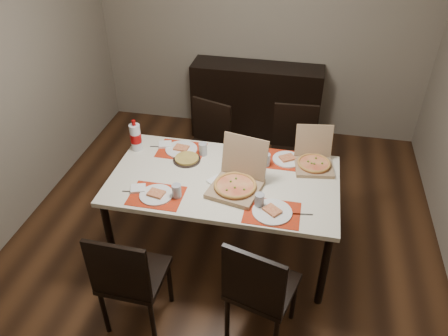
{
  "coord_description": "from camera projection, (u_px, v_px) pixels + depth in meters",
  "views": [
    {
      "loc": [
        0.58,
        -2.88,
        2.83
      ],
      "look_at": [
        0.02,
        -0.17,
        0.85
      ],
      "focal_mm": 35.0,
      "sensor_mm": 36.0,
      "label": 1
    }
  ],
  "objects": [
    {
      "name": "ground",
      "position": [
        226.0,
        233.0,
        4.04
      ],
      "size": [
        3.8,
        4.0,
        0.02
      ],
      "primitive_type": "cube",
      "color": "#422614",
      "rests_on": "ground"
    },
    {
      "name": "room_walls",
      "position": [
        238.0,
        30.0,
        3.37
      ],
      "size": [
        3.84,
        4.02,
        2.62
      ],
      "color": "gray",
      "rests_on": "ground"
    },
    {
      "name": "sideboard",
      "position": [
        256.0,
        102.0,
        5.19
      ],
      "size": [
        1.5,
        0.4,
        0.9
      ],
      "primitive_type": "cube",
      "color": "black",
      "rests_on": "ground"
    },
    {
      "name": "dining_table",
      "position": [
        224.0,
        185.0,
        3.5
      ],
      "size": [
        1.8,
        1.0,
        0.75
      ],
      "color": "beige",
      "rests_on": "ground"
    },
    {
      "name": "chair_near_left",
      "position": [
        129.0,
        277.0,
        2.95
      ],
      "size": [
        0.43,
        0.43,
        0.93
      ],
      "color": "black",
      "rests_on": "ground"
    },
    {
      "name": "chair_near_right",
      "position": [
        259.0,
        288.0,
        2.88
      ],
      "size": [
        0.52,
        0.52,
        0.93
      ],
      "color": "black",
      "rests_on": "ground"
    },
    {
      "name": "chair_far_left",
      "position": [
        206.0,
        144.0,
        4.31
      ],
      "size": [
        0.53,
        0.53,
        0.93
      ],
      "color": "black",
      "rests_on": "ground"
    },
    {
      "name": "chair_far_right",
      "position": [
        293.0,
        149.0,
        4.24
      ],
      "size": [
        0.44,
        0.44,
        0.93
      ],
      "color": "black",
      "rests_on": "ground"
    },
    {
      "name": "setting_near_left",
      "position": [
        159.0,
        193.0,
        3.27
      ],
      "size": [
        0.47,
        0.3,
        0.11
      ],
      "color": "red",
      "rests_on": "dining_table"
    },
    {
      "name": "setting_near_right",
      "position": [
        269.0,
        209.0,
        3.13
      ],
      "size": [
        0.49,
        0.3,
        0.11
      ],
      "color": "red",
      "rests_on": "dining_table"
    },
    {
      "name": "setting_far_left",
      "position": [
        185.0,
        149.0,
        3.77
      ],
      "size": [
        0.52,
        0.3,
        0.11
      ],
      "color": "red",
      "rests_on": "dining_table"
    },
    {
      "name": "setting_far_right",
      "position": [
        281.0,
        160.0,
        3.63
      ],
      "size": [
        0.46,
        0.3,
        0.11
      ],
      "color": "red",
      "rests_on": "dining_table"
    },
    {
      "name": "napkin_loose",
      "position": [
        216.0,
        181.0,
        3.41
      ],
      "size": [
        0.16,
        0.16,
        0.02
      ],
      "primitive_type": "cube",
      "rotation": [
        0.0,
        0.0,
        0.92
      ],
      "color": "white",
      "rests_on": "dining_table"
    },
    {
      "name": "pizza_box_center",
      "position": [
        237.0,
        182.0,
        3.32
      ],
      "size": [
        0.44,
        0.47,
        0.37
      ],
      "color": "#947555",
      "rests_on": "dining_table"
    },
    {
      "name": "pizza_box_right",
      "position": [
        314.0,
        160.0,
        3.57
      ],
      "size": [
        0.35,
        0.38,
        0.3
      ],
      "color": "#947555",
      "rests_on": "dining_table"
    },
    {
      "name": "faina_plate",
      "position": [
        187.0,
        159.0,
        3.65
      ],
      "size": [
        0.23,
        0.23,
        0.03
      ],
      "color": "black",
      "rests_on": "dining_table"
    },
    {
      "name": "dip_bowl",
      "position": [
        247.0,
        169.0,
        3.54
      ],
      "size": [
        0.15,
        0.15,
        0.03
      ],
      "primitive_type": "imported",
      "rotation": [
        0.0,
        0.0,
        0.43
      ],
      "color": "white",
      "rests_on": "dining_table"
    },
    {
      "name": "soda_bottle",
      "position": [
        136.0,
        137.0,
        3.73
      ],
      "size": [
        0.1,
        0.1,
        0.29
      ],
      "color": "silver",
      "rests_on": "dining_table"
    }
  ]
}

